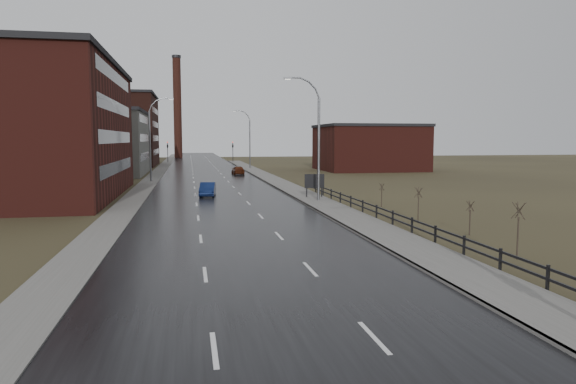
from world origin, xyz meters
name	(u,v)px	position (x,y,z in m)	size (l,w,h in m)	color
road	(211,182)	(0.00, 60.00, 0.03)	(14.00, 300.00, 0.06)	black
sidewalk_right	(319,202)	(8.60, 35.00, 0.09)	(3.20, 180.00, 0.18)	#595651
curb_right	(303,203)	(7.08, 35.00, 0.09)	(0.16, 180.00, 0.18)	slate
sidewalk_left	(148,183)	(-8.20, 60.00, 0.06)	(2.40, 260.00, 0.12)	#595651
warehouse_mid	(94,142)	(-17.99, 78.00, 5.26)	(16.32, 20.40, 10.50)	slate
warehouse_far	(94,130)	(-22.99, 108.00, 7.76)	(26.52, 24.48, 15.50)	#331611
building_right	(369,147)	(30.30, 82.00, 4.26)	(18.36, 16.32, 8.50)	#471914
smokestack	(177,107)	(-6.00, 150.00, 15.50)	(2.70, 2.70, 30.70)	#331611
streetlight_right_mid	(316,139)	(8.50, 36.00, 5.84)	(3.36, 0.28, 11.35)	slate
streetlight_left	(152,139)	(-7.70, 62.00, 5.84)	(3.36, 0.28, 11.35)	slate
streetlight_right_far	(248,139)	(8.50, 90.00, 5.84)	(3.36, 0.28, 11.35)	slate
guardrail	(417,225)	(10.30, 18.31, 0.71)	(0.10, 53.05, 1.10)	black
shrub_c	(518,229)	(12.62, 12.16, 1.49)	(0.66, 0.69, 2.80)	#382D23
shrub_d	(470,217)	(13.72, 18.31, 1.11)	(0.50, 0.53, 2.10)	#382D23
shrub_e	(418,204)	(12.85, 23.59, 1.30)	(0.58, 0.61, 2.44)	#382D23
shrub_f	(382,194)	(13.30, 31.72, 1.08)	(0.48, 0.51, 2.03)	#382D23
billboard	(314,182)	(9.10, 38.80, 1.64)	(1.97, 0.17, 2.41)	black
traffic_light_left	(167,144)	(-8.00, 120.00, 4.60)	(0.58, 2.73, 5.30)	black
traffic_light_right	(233,144)	(8.00, 120.00, 4.60)	(0.58, 2.73, 5.30)	black
car_near	(208,190)	(-1.09, 42.46, 0.70)	(1.47, 4.22, 1.39)	#0E1B47
car_far	(238,171)	(4.88, 73.20, 0.74)	(1.75, 4.34, 1.48)	#4B1C0C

